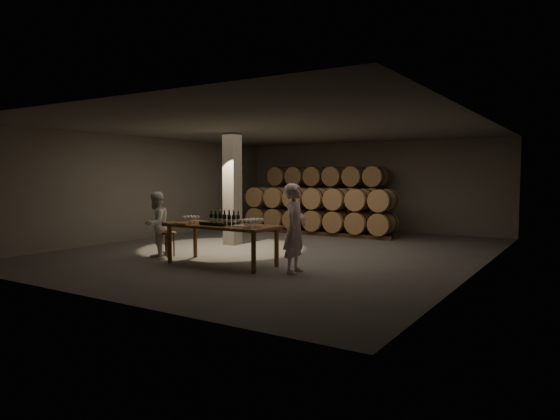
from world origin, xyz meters
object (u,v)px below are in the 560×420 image
Objects in this scene: person_woman at (156,224)px; stool at (169,237)px; plate at (239,226)px; person_man at (295,228)px; bottle_cluster at (225,219)px; notebook_near at (182,224)px; tasting_table at (222,229)px.

stool is at bearing 103.29° from person_woman.
plate is at bearing -4.96° from stool.
person_man is 3.94m from person_woman.
person_woman is (-2.11, -0.04, -0.22)m from bottle_cluster.
bottle_cluster is 1.83m from person_man.
bottle_cluster is at bearing 166.63° from plate.
notebook_near is (-0.82, -0.49, -0.10)m from bottle_cluster.
tasting_table is 2.08m from person_woman.
bottle_cluster is at bearing 16.28° from notebook_near.
notebook_near is at bearing -164.35° from plate.
plate is 1.34m from person_man.
plate is at bearing 78.27° from person_woman.
plate is 1.37m from notebook_near.
person_man reaches higher than person_woman.
tasting_table is 9.35× the size of notebook_near.
person_man is (3.65, -0.09, 0.42)m from stool.
tasting_table is at bearing 13.33° from notebook_near.
stool is (-1.79, 0.15, -0.30)m from tasting_table.
tasting_table is at bearing -4.91° from stool.
stool is (-2.31, 0.20, -0.41)m from plate.
bottle_cluster is 2.58× the size of plate.
person_woman is (-0.29, -0.13, 0.30)m from stool.
bottle_cluster reaches higher than tasting_table.
tasting_table is at bearing -112.15° from bottle_cluster.
tasting_table reaches higher than stool.
bottle_cluster is 0.96m from notebook_near.
stool is at bearing 175.09° from tasting_table.
stool is (-1.00, 0.57, -0.42)m from notebook_near.
bottle_cluster is 0.40× the size of person_man.
person_woman is at bearing -156.62° from stool.
person_woman reaches higher than tasting_table.
notebook_near reaches higher than plate.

